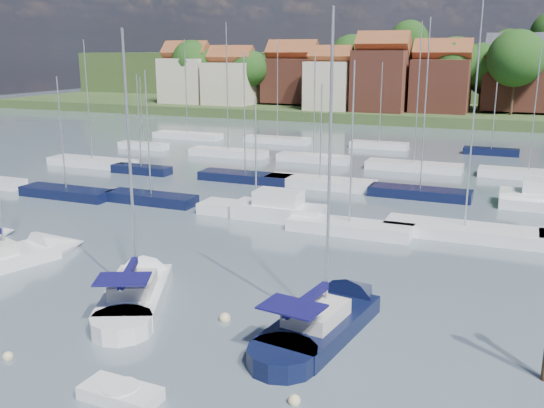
% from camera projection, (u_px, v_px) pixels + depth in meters
% --- Properties ---
extents(ground, '(260.00, 260.00, 0.00)m').
position_uv_depth(ground, '(399.00, 176.00, 62.14)').
color(ground, '#42525A').
rests_on(ground, ground).
extents(sailboat_left, '(5.96, 10.93, 14.44)m').
position_uv_depth(sailboat_left, '(17.00, 257.00, 36.70)').
color(sailboat_left, white).
rests_on(sailboat_left, ground).
extents(sailboat_centre, '(7.06, 11.01, 14.71)m').
position_uv_depth(sailboat_centre, '(140.00, 288.00, 31.96)').
color(sailboat_centre, white).
rests_on(sailboat_centre, ground).
extents(sailboat_navy, '(4.52, 11.47, 15.49)m').
position_uv_depth(sailboat_navy, '(333.00, 316.00, 28.59)').
color(sailboat_navy, black).
rests_on(sailboat_navy, ground).
extents(tender, '(3.06, 1.51, 0.65)m').
position_uv_depth(tender, '(121.00, 394.00, 22.27)').
color(tender, white).
rests_on(tender, ground).
extents(buoy_b, '(0.44, 0.44, 0.44)m').
position_uv_depth(buoy_b, '(8.00, 359.00, 25.30)').
color(buoy_b, beige).
rests_on(buoy_b, ground).
extents(buoy_c, '(0.45, 0.45, 0.45)m').
position_uv_depth(buoy_c, '(118.00, 325.00, 28.43)').
color(buoy_c, '#D85914').
rests_on(buoy_c, ground).
extents(buoy_d, '(0.47, 0.47, 0.47)m').
position_uv_depth(buoy_d, '(294.00, 403.00, 22.12)').
color(buoy_d, beige).
rests_on(buoy_d, ground).
extents(buoy_e, '(0.49, 0.49, 0.49)m').
position_uv_depth(buoy_e, '(296.00, 303.00, 30.85)').
color(buoy_e, '#D85914').
rests_on(buoy_e, ground).
extents(buoy_g, '(0.55, 0.55, 0.55)m').
position_uv_depth(buoy_g, '(225.00, 320.00, 28.93)').
color(buoy_g, beige).
rests_on(buoy_g, ground).
extents(marina_field, '(79.62, 41.41, 15.93)m').
position_uv_depth(marina_field, '(410.00, 183.00, 56.98)').
color(marina_field, white).
rests_on(marina_field, ground).
extents(far_shore_town, '(212.46, 90.00, 22.27)m').
position_uv_depth(far_shore_town, '(486.00, 85.00, 143.10)').
color(far_shore_town, '#3E552A').
rests_on(far_shore_town, ground).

